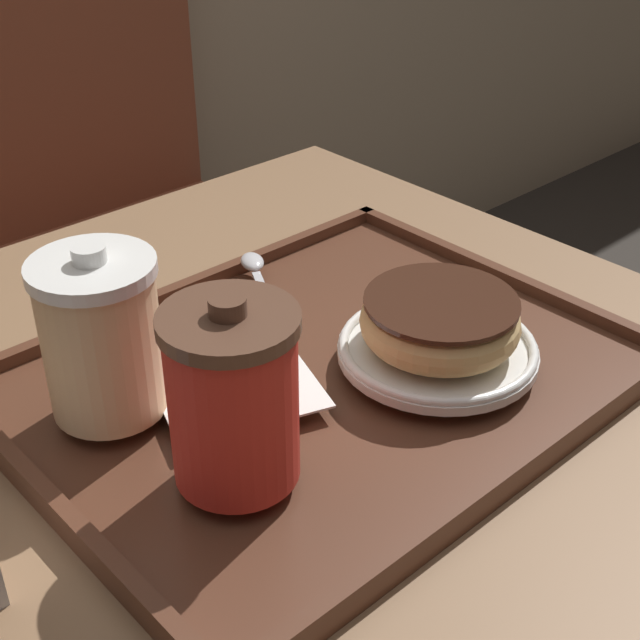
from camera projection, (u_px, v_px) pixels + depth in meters
cafe_table at (302, 561)px, 0.81m from camera, size 0.80×0.84×0.72m
serving_tray at (320, 378)px, 0.74m from camera, size 0.49×0.38×0.02m
napkin_paper at (237, 388)px, 0.69m from camera, size 0.15×0.14×0.00m
coffee_cup_front at (233, 396)px, 0.58m from camera, size 0.09×0.09×0.14m
coffee_cup_rear at (101, 336)px, 0.64m from camera, size 0.09×0.09×0.14m
plate_with_chocolate_donut at (438, 348)px, 0.73m from camera, size 0.17×0.17×0.01m
donut_chocolate_glazed at (440, 320)px, 0.72m from camera, size 0.13×0.13×0.04m
spoon at (257, 273)px, 0.85m from camera, size 0.08×0.14×0.01m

